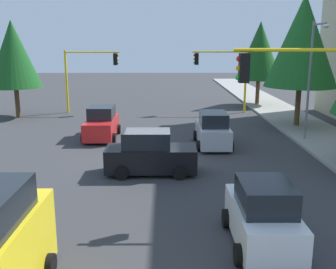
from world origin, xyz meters
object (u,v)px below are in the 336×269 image
car_black (150,154)px  tree_opposite_side (13,54)px  traffic_signal_far_right (88,69)px  tree_roadside_mid (303,41)px  car_silver (213,130)px  street_lamp_curbside (313,69)px  car_white (263,217)px  traffic_signal_far_left (224,68)px  traffic_signal_near_left (313,96)px  tree_roadside_far (260,51)px  car_red (102,124)px

car_black → tree_opposite_side: bearing=-141.7°
traffic_signal_far_right → tree_roadside_mid: tree_roadside_mid is taller
car_silver → car_black: (4.90, -3.41, 0.00)m
street_lamp_curbside → car_white: 13.84m
traffic_signal_far_left → car_white: (22.56, -2.04, -2.83)m
traffic_signal_far_right → traffic_signal_near_left: (20.00, 11.32, 0.33)m
traffic_signal_far_right → car_white: (22.56, 9.20, -2.81)m
tree_roadside_mid → traffic_signal_near_left: bearing=-17.1°
traffic_signal_far_left → car_black: 17.17m
tree_roadside_far → car_white: tree_roadside_far is taller
tree_opposite_side → tree_roadside_far: bearing=106.3°
traffic_signal_far_right → car_silver: bearing=39.4°
street_lamp_curbside → car_white: (12.17, -5.62, -3.45)m
traffic_signal_far_right → car_white: 24.52m
traffic_signal_far_left → car_black: bearing=-19.1°
traffic_signal_far_right → tree_roadside_far: tree_roadside_far is taller
traffic_signal_far_left → traffic_signal_near_left: bearing=0.2°
tree_roadside_far → car_red: bearing=-44.0°
traffic_signal_near_left → car_red: 14.38m
traffic_signal_far_right → car_silver: size_ratio=1.29×
street_lamp_curbside → tree_roadside_far: (-14.39, 0.30, 0.73)m
traffic_signal_far_right → car_black: size_ratio=1.28×
traffic_signal_near_left → tree_roadside_far: 24.32m
tree_roadside_far → tree_roadside_mid: bearing=2.9°
car_white → car_red: size_ratio=0.89×
car_silver → car_black: size_ratio=0.99×
traffic_signal_far_left → car_silver: traffic_signal_far_left is taller
traffic_signal_near_left → car_black: bearing=-125.4°
car_silver → car_black: bearing=-34.8°
street_lamp_curbside → tree_opposite_side: size_ratio=0.93×
traffic_signal_near_left → traffic_signal_far_left: size_ratio=1.09×
traffic_signal_far_right → street_lamp_curbside: 18.11m
traffic_signal_far_left → car_red: 13.01m
traffic_signal_near_left → tree_opposite_side: tree_opposite_side is taller
street_lamp_curbside → tree_roadside_far: 14.41m
traffic_signal_far_right → tree_opposite_side: tree_opposite_side is taller
tree_roadside_mid → car_red: 14.45m
street_lamp_curbside → car_red: bearing=-95.8°
traffic_signal_far_left → tree_opposite_side: bearing=-83.1°
tree_roadside_far → car_black: bearing=-25.2°
car_silver → car_red: size_ratio=1.00×
tree_opposite_side → car_black: tree_opposite_side is taller
traffic_signal_near_left → car_black: size_ratio=1.40×
tree_roadside_far → tree_opposite_side: 21.36m
tree_roadside_far → tree_opposite_side: bearing=-73.7°
traffic_signal_near_left → car_silver: bearing=-166.0°
car_white → car_silver: bearing=-179.5°
tree_roadside_mid → traffic_signal_far_right: bearing=-111.0°
street_lamp_curbside → car_white: bearing=-24.8°
tree_roadside_far → car_white: (26.56, -5.92, -4.18)m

